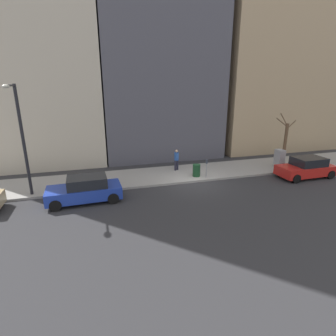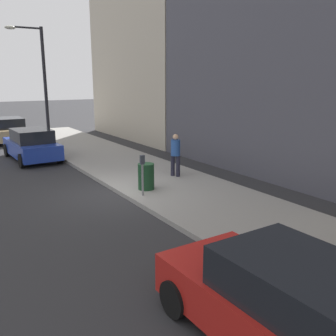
{
  "view_description": "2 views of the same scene",
  "coord_description": "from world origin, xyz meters",
  "px_view_note": "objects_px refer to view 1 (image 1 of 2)",
  "views": [
    {
      "loc": [
        -16.18,
        6.69,
        6.45
      ],
      "look_at": [
        0.79,
        1.78,
        1.0
      ],
      "focal_mm": 28.0,
      "sensor_mm": 36.0,
      "label": 1
    },
    {
      "loc": [
        -5.1,
        -11.38,
        3.87
      ],
      "look_at": [
        -0.29,
        -3.75,
        1.72
      ],
      "focal_mm": 40.0,
      "sensor_mm": 36.0,
      "label": 2
    }
  ],
  "objects_px": {
    "parked_car_red": "(306,168)",
    "pedestrian_near_meter": "(176,159)",
    "utility_box": "(279,158)",
    "parking_meter": "(206,166)",
    "trash_bin": "(196,170)",
    "office_tower_left": "(262,27)",
    "bare_tree": "(285,141)",
    "office_block_center": "(155,53)",
    "streetlamp": "(21,132)",
    "parked_car_blue": "(85,190)"
  },
  "relations": [
    {
      "from": "parked_car_red",
      "to": "streetlamp",
      "type": "xyz_separation_m",
      "value": [
        1.46,
        18.96,
        3.28
      ]
    },
    {
      "from": "streetlamp",
      "to": "office_tower_left",
      "type": "distance_m",
      "value": 27.21
    },
    {
      "from": "parked_car_blue",
      "to": "bare_tree",
      "type": "bearing_deg",
      "value": -79.46
    },
    {
      "from": "trash_bin",
      "to": "office_block_center",
      "type": "height_order",
      "value": "office_block_center"
    },
    {
      "from": "bare_tree",
      "to": "parking_meter",
      "type": "bearing_deg",
      "value": 104.48
    },
    {
      "from": "parked_car_blue",
      "to": "office_block_center",
      "type": "xyz_separation_m",
      "value": [
        12.04,
        -7.16,
        8.98
      ]
    },
    {
      "from": "bare_tree",
      "to": "parked_car_red",
      "type": "bearing_deg",
      "value": 164.5
    },
    {
      "from": "utility_box",
      "to": "parking_meter",
      "type": "bearing_deg",
      "value": 97.01
    },
    {
      "from": "parked_car_red",
      "to": "utility_box",
      "type": "xyz_separation_m",
      "value": [
        2.48,
        0.42,
        0.11
      ]
    },
    {
      "from": "bare_tree",
      "to": "office_block_center",
      "type": "distance_m",
      "value": 14.88
    },
    {
      "from": "trash_bin",
      "to": "bare_tree",
      "type": "bearing_deg",
      "value": -79.17
    },
    {
      "from": "parked_car_red",
      "to": "bare_tree",
      "type": "distance_m",
      "value": 4.12
    },
    {
      "from": "trash_bin",
      "to": "office_block_center",
      "type": "relative_size",
      "value": 0.05
    },
    {
      "from": "parked_car_blue",
      "to": "office_tower_left",
      "type": "distance_m",
      "value": 26.6
    },
    {
      "from": "parking_meter",
      "to": "office_block_center",
      "type": "height_order",
      "value": "office_block_center"
    },
    {
      "from": "trash_bin",
      "to": "office_tower_left",
      "type": "bearing_deg",
      "value": -47.09
    },
    {
      "from": "bare_tree",
      "to": "trash_bin",
      "type": "distance_m",
      "value": 9.23
    },
    {
      "from": "streetlamp",
      "to": "bare_tree",
      "type": "xyz_separation_m",
      "value": [
        2.33,
        -20.01,
        -2.04
      ]
    },
    {
      "from": "parked_car_red",
      "to": "office_tower_left",
      "type": "distance_m",
      "value": 18.32
    },
    {
      "from": "streetlamp",
      "to": "office_tower_left",
      "type": "xyz_separation_m",
      "value": [
        11.66,
        -22.92,
        8.88
      ]
    },
    {
      "from": "utility_box",
      "to": "pedestrian_near_meter",
      "type": "distance_m",
      "value": 8.58
    },
    {
      "from": "office_tower_left",
      "to": "office_block_center",
      "type": "distance_m",
      "value": 12.99
    },
    {
      "from": "trash_bin",
      "to": "pedestrian_near_meter",
      "type": "bearing_deg",
      "value": 27.53
    },
    {
      "from": "utility_box",
      "to": "trash_bin",
      "type": "distance_m",
      "value": 7.51
    },
    {
      "from": "parked_car_red",
      "to": "office_tower_left",
      "type": "bearing_deg",
      "value": -17.71
    },
    {
      "from": "utility_box",
      "to": "bare_tree",
      "type": "height_order",
      "value": "bare_tree"
    },
    {
      "from": "parked_car_red",
      "to": "office_tower_left",
      "type": "height_order",
      "value": "office_tower_left"
    },
    {
      "from": "utility_box",
      "to": "office_tower_left",
      "type": "distance_m",
      "value": 16.66
    },
    {
      "from": "streetlamp",
      "to": "office_tower_left",
      "type": "height_order",
      "value": "office_tower_left"
    },
    {
      "from": "pedestrian_near_meter",
      "to": "parked_car_red",
      "type": "bearing_deg",
      "value": -50.89
    },
    {
      "from": "office_tower_left",
      "to": "parked_car_blue",
      "type": "bearing_deg",
      "value": 123.59
    },
    {
      "from": "utility_box",
      "to": "streetlamp",
      "type": "xyz_separation_m",
      "value": [
        -1.02,
        18.54,
        3.17
      ]
    },
    {
      "from": "parking_meter",
      "to": "utility_box",
      "type": "relative_size",
      "value": 0.94
    },
    {
      "from": "parking_meter",
      "to": "office_block_center",
      "type": "relative_size",
      "value": 0.07
    },
    {
      "from": "parked_car_blue",
      "to": "parking_meter",
      "type": "bearing_deg",
      "value": -81.36
    },
    {
      "from": "utility_box",
      "to": "office_tower_left",
      "type": "relative_size",
      "value": 0.06
    },
    {
      "from": "bare_tree",
      "to": "pedestrian_near_meter",
      "type": "height_order",
      "value": "bare_tree"
    },
    {
      "from": "parked_car_red",
      "to": "pedestrian_near_meter",
      "type": "relative_size",
      "value": 2.55
    },
    {
      "from": "office_block_center",
      "to": "pedestrian_near_meter",
      "type": "bearing_deg",
      "value": 177.95
    },
    {
      "from": "bare_tree",
      "to": "pedestrian_near_meter",
      "type": "xyz_separation_m",
      "value": [
        0.13,
        9.93,
        -0.88
      ]
    },
    {
      "from": "parked_car_red",
      "to": "bare_tree",
      "type": "height_order",
      "value": "bare_tree"
    },
    {
      "from": "streetlamp",
      "to": "pedestrian_near_meter",
      "type": "bearing_deg",
      "value": -76.3
    },
    {
      "from": "utility_box",
      "to": "bare_tree",
      "type": "xyz_separation_m",
      "value": [
        1.32,
        -1.47,
        1.12
      ]
    },
    {
      "from": "trash_bin",
      "to": "pedestrian_near_meter",
      "type": "xyz_separation_m",
      "value": [
        1.84,
        0.96,
        0.49
      ]
    },
    {
      "from": "trash_bin",
      "to": "office_tower_left",
      "type": "height_order",
      "value": "office_tower_left"
    },
    {
      "from": "bare_tree",
      "to": "office_block_center",
      "type": "height_order",
      "value": "office_block_center"
    },
    {
      "from": "bare_tree",
      "to": "pedestrian_near_meter",
      "type": "bearing_deg",
      "value": 89.28
    },
    {
      "from": "streetlamp",
      "to": "trash_bin",
      "type": "bearing_deg",
      "value": -86.8
    },
    {
      "from": "office_tower_left",
      "to": "office_block_center",
      "type": "bearing_deg",
      "value": 94.78
    },
    {
      "from": "parking_meter",
      "to": "office_tower_left",
      "type": "height_order",
      "value": "office_tower_left"
    }
  ]
}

